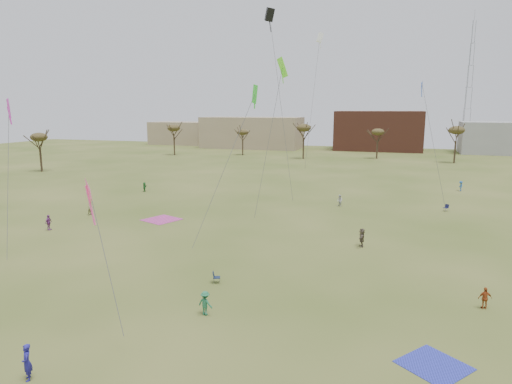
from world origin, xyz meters
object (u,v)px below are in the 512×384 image
(spectator_fore_a, at_px, (485,298))
(radio_tower, at_px, (469,87))
(flyer_near_right, at_px, (27,362))
(camp_chair_right, at_px, (446,209))
(camp_chair_center, at_px, (216,279))
(flyer_near_center, at_px, (205,303))

(spectator_fore_a, distance_m, radio_tower, 121.39)
(flyer_near_right, bearing_deg, radio_tower, 120.44)
(flyer_near_right, height_order, camp_chair_right, flyer_near_right)
(spectator_fore_a, bearing_deg, radio_tower, -109.76)
(spectator_fore_a, height_order, camp_chair_center, spectator_fore_a)
(flyer_near_center, distance_m, camp_chair_center, 5.21)
(flyer_near_right, relative_size, camp_chair_right, 2.06)
(spectator_fore_a, distance_m, camp_chair_right, 29.22)
(spectator_fore_a, height_order, radio_tower, radio_tower)
(radio_tower, bearing_deg, spectator_fore_a, -95.97)
(flyer_near_right, xyz_separation_m, spectator_fore_a, (21.88, 15.16, -0.18))
(flyer_near_center, xyz_separation_m, camp_chair_right, (16.81, 35.58, -0.51))
(flyer_near_right, bearing_deg, camp_chair_center, 119.40)
(radio_tower, bearing_deg, camp_chair_center, -104.21)
(flyer_near_center, height_order, flyer_near_right, flyer_near_right)
(flyer_near_center, bearing_deg, camp_chair_right, -103.38)
(flyer_near_center, distance_m, radio_tower, 130.34)
(flyer_near_right, bearing_deg, spectator_fore_a, 79.50)
(spectator_fore_a, bearing_deg, camp_chair_right, -104.02)
(flyer_near_center, height_order, spectator_fore_a, flyer_near_center)
(flyer_near_center, relative_size, radio_tower, 0.04)
(flyer_near_center, relative_size, flyer_near_right, 0.86)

